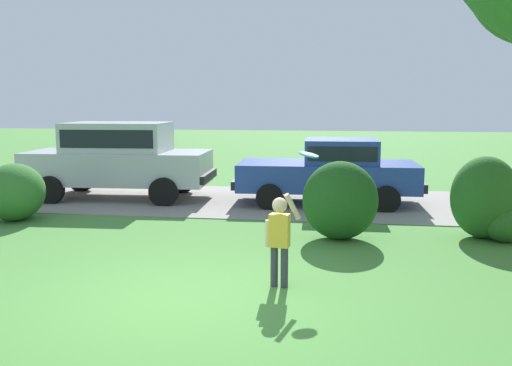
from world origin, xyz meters
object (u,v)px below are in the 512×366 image
parked_suv (118,156)px  frisbee (309,155)px  parked_sedan (331,169)px  child_thrower (280,234)px

parked_suv → frisbee: bearing=-47.0°
parked_sedan → frisbee: (-0.22, -5.49, 0.86)m
parked_sedan → child_thrower: size_ratio=3.47×
parked_suv → child_thrower: (4.77, -6.26, -0.36)m
child_thrower → frisbee: (0.33, 0.79, 0.99)m
parked_sedan → parked_suv: bearing=-179.8°
parked_sedan → child_thrower: bearing=-95.0°
parked_sedan → frisbee: frisbee is taller
parked_suv → child_thrower: 7.88m
parked_suv → parked_sedan: bearing=0.2°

